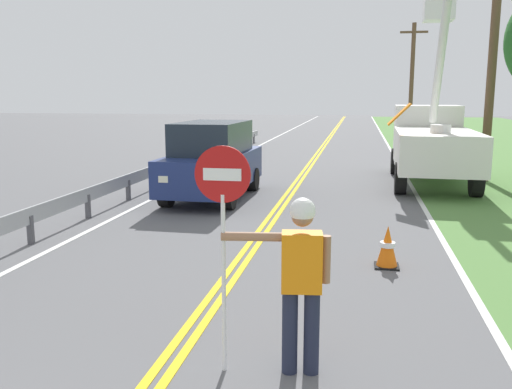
# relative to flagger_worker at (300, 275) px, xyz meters

# --- Properties ---
(centerline_yellow_left) EXTENTS (0.11, 110.00, 0.01)m
(centerline_yellow_left) POSITION_rel_flagger_worker_xyz_m (-1.47, 15.83, -1.04)
(centerline_yellow_left) COLOR yellow
(centerline_yellow_left) RESTS_ON ground
(centerline_yellow_right) EXTENTS (0.11, 110.00, 0.01)m
(centerline_yellow_right) POSITION_rel_flagger_worker_xyz_m (-1.29, 15.83, -1.04)
(centerline_yellow_right) COLOR yellow
(centerline_yellow_right) RESTS_ON ground
(edge_line_right) EXTENTS (0.12, 110.00, 0.01)m
(edge_line_right) POSITION_rel_flagger_worker_xyz_m (2.22, 15.83, -1.04)
(edge_line_right) COLOR silver
(edge_line_right) RESTS_ON ground
(edge_line_left) EXTENTS (0.12, 110.00, 0.01)m
(edge_line_left) POSITION_rel_flagger_worker_xyz_m (-4.98, 15.83, -1.04)
(edge_line_left) COLOR silver
(edge_line_left) RESTS_ON ground
(flagger_worker) EXTENTS (1.08, 0.29, 1.83)m
(flagger_worker) POSITION_rel_flagger_worker_xyz_m (0.00, 0.00, 0.00)
(flagger_worker) COLOR #1E2338
(flagger_worker) RESTS_ON ground
(stop_sign_paddle) EXTENTS (0.56, 0.04, 2.33)m
(stop_sign_paddle) POSITION_rel_flagger_worker_xyz_m (-0.76, -0.10, 0.66)
(stop_sign_paddle) COLOR silver
(stop_sign_paddle) RESTS_ON ground
(utility_bucket_truck) EXTENTS (2.84, 6.87, 5.89)m
(utility_bucket_truck) POSITION_rel_flagger_worker_xyz_m (2.86, 13.36, 0.38)
(utility_bucket_truck) COLOR white
(utility_bucket_truck) RESTS_ON ground
(oncoming_suv_nearest) EXTENTS (1.99, 4.64, 2.10)m
(oncoming_suv_nearest) POSITION_rel_flagger_worker_xyz_m (-3.39, 9.28, 0.01)
(oncoming_suv_nearest) COLOR navy
(oncoming_suv_nearest) RESTS_ON ground
(utility_pole_near) EXTENTS (1.80, 0.28, 8.89)m
(utility_pole_near) POSITION_rel_flagger_worker_xyz_m (4.68, 13.93, 3.59)
(utility_pole_near) COLOR brown
(utility_pole_near) RESTS_ON ground
(utility_pole_mid) EXTENTS (1.80, 0.28, 7.56)m
(utility_pole_mid) POSITION_rel_flagger_worker_xyz_m (3.94, 33.73, 2.91)
(utility_pole_mid) COLOR brown
(utility_pole_mid) RESTS_ON ground
(traffic_cone_lead) EXTENTS (0.40, 0.40, 0.70)m
(traffic_cone_lead) POSITION_rel_flagger_worker_xyz_m (1.05, 3.78, -0.71)
(traffic_cone_lead) COLOR orange
(traffic_cone_lead) RESTS_ON ground
(guardrail_left_shoulder) EXTENTS (0.10, 32.00, 0.71)m
(guardrail_left_shoulder) POSITION_rel_flagger_worker_xyz_m (-5.58, 12.00, -0.53)
(guardrail_left_shoulder) COLOR #9EA0A3
(guardrail_left_shoulder) RESTS_ON ground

